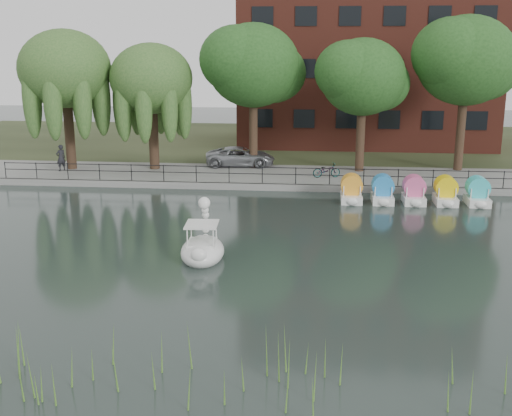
# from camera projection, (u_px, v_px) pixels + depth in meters

# --- Properties ---
(ground_plane) EXTENTS (120.00, 120.00, 0.00)m
(ground_plane) POSITION_uv_depth(u_px,v_px,m) (234.00, 264.00, 25.73)
(ground_plane) COLOR #313E38
(promenade) EXTENTS (40.00, 6.00, 0.40)m
(promenade) POSITION_uv_depth(u_px,v_px,m) (266.00, 177.00, 41.08)
(promenade) COLOR gray
(promenade) RESTS_ON ground_plane
(kerb) EXTENTS (40.00, 0.25, 0.40)m
(kerb) POSITION_uv_depth(u_px,v_px,m) (262.00, 187.00, 38.24)
(kerb) COLOR gray
(kerb) RESTS_ON ground_plane
(land_strip) EXTENTS (60.00, 22.00, 0.36)m
(land_strip) POSITION_uv_depth(u_px,v_px,m) (279.00, 143.00, 54.56)
(land_strip) COLOR #47512D
(land_strip) RESTS_ON ground_plane
(railing) EXTENTS (32.00, 0.05, 1.00)m
(railing) POSITION_uv_depth(u_px,v_px,m) (262.00, 171.00, 38.19)
(railing) COLOR black
(railing) RESTS_ON promenade
(apartment_building) EXTENTS (20.00, 10.07, 18.00)m
(apartment_building) POSITION_uv_depth(u_px,v_px,m) (367.00, 31.00, 51.54)
(apartment_building) COLOR #4C1E16
(apartment_building) RESTS_ON land_strip
(willow_left) EXTENTS (5.88, 5.88, 9.01)m
(willow_left) POSITION_uv_depth(u_px,v_px,m) (65.00, 69.00, 41.03)
(willow_left) COLOR #473323
(willow_left) RESTS_ON promenade
(willow_mid) EXTENTS (5.32, 5.32, 8.15)m
(willow_mid) POSITION_uv_depth(u_px,v_px,m) (151.00, 79.00, 41.17)
(willow_mid) COLOR #473323
(willow_mid) RESTS_ON promenade
(broadleaf_center) EXTENTS (6.00, 6.00, 9.25)m
(broadleaf_center) POSITION_uv_depth(u_px,v_px,m) (253.00, 66.00, 41.34)
(broadleaf_center) COLOR #473323
(broadleaf_center) RESTS_ON promenade
(broadleaf_right) EXTENTS (5.40, 5.40, 8.32)m
(broadleaf_right) POSITION_uv_depth(u_px,v_px,m) (363.00, 78.00, 40.39)
(broadleaf_right) COLOR #473323
(broadleaf_right) RESTS_ON promenade
(broadleaf_far) EXTENTS (6.30, 6.30, 9.71)m
(broadleaf_far) POSITION_uv_depth(u_px,v_px,m) (466.00, 61.00, 40.50)
(broadleaf_far) COLOR #473323
(broadleaf_far) RESTS_ON promenade
(minivan) EXTENTS (2.88, 5.51, 1.48)m
(minivan) POSITION_uv_depth(u_px,v_px,m) (240.00, 155.00, 43.36)
(minivan) COLOR gray
(minivan) RESTS_ON promenade
(bicycle) EXTENTS (0.96, 1.81, 1.00)m
(bicycle) POSITION_uv_depth(u_px,v_px,m) (326.00, 169.00, 39.81)
(bicycle) COLOR gray
(bicycle) RESTS_ON promenade
(pedestrian) EXTENTS (0.83, 0.86, 1.98)m
(pedestrian) POSITION_uv_depth(u_px,v_px,m) (61.00, 156.00, 41.67)
(pedestrian) COLOR black
(pedestrian) RESTS_ON promenade
(swan_boat) EXTENTS (1.93, 2.96, 2.38)m
(swan_boat) POSITION_uv_depth(u_px,v_px,m) (203.00, 246.00, 26.32)
(swan_boat) COLOR white
(swan_boat) RESTS_ON ground_plane
(pedal_boat_row) EXTENTS (7.95, 1.70, 1.40)m
(pedal_boat_row) POSITION_uv_depth(u_px,v_px,m) (414.00, 192.00, 35.16)
(pedal_boat_row) COLOR white
(pedal_boat_row) RESTS_ON ground_plane
(reed_bank) EXTENTS (24.00, 2.40, 1.20)m
(reed_bank) POSITION_uv_depth(u_px,v_px,m) (265.00, 372.00, 16.25)
(reed_bank) COLOR #669938
(reed_bank) RESTS_ON ground_plane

